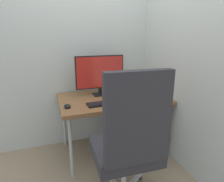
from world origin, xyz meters
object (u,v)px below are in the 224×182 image
Objects in this scene: monitor at (100,73)px; keyboard at (105,103)px; notebook at (150,95)px; coffee_mug at (141,85)px; pen_holder at (132,85)px; office_chair at (129,142)px; filing_cabinet at (139,127)px; mouse at (67,106)px.

keyboard is at bearing -97.07° from monitor.
notebook is (0.60, 0.11, 0.00)m from keyboard.
monitor is at bearing -171.58° from coffee_mug.
pen_holder is 0.34m from notebook.
office_chair is at bearing -90.97° from keyboard.
office_chair is 9.85× the size of coffee_mug.
notebook is (0.10, -0.05, 0.44)m from filing_cabinet.
office_chair reaches higher than filing_cabinet.
keyboard reaches higher than filing_cabinet.
pen_holder reaches higher than keyboard.
office_chair is 1.06m from monitor.
pen_holder is 1.58× the size of coffee_mug.
pen_holder is at bearing 40.65° from keyboard.
filing_cabinet is 0.58m from coffee_mug.
pen_holder reaches higher than mouse.
pen_holder reaches higher than coffee_mug.
keyboard is at bearing -163.46° from notebook.
notebook is at bearing -6.51° from mouse.
office_chair is 1.02m from filing_cabinet.
filing_cabinet is at bearing 57.77° from office_chair.
coffee_mug is (1.04, 0.42, 0.03)m from mouse.
keyboard is at bearing -139.35° from pen_holder.
mouse reaches higher than filing_cabinet.
filing_cabinet is 0.94× the size of monitor.
filing_cabinet is 0.46m from notebook.
pen_holder is at bearing 87.45° from filing_cabinet.
monitor is 6.72× the size of mouse.
monitor is (0.05, 1.00, 0.35)m from office_chair.
notebook is at bearing -22.60° from monitor.
monitor is at bearing 163.41° from notebook.
notebook is (0.62, 0.77, 0.09)m from office_chair.
mouse is at bearing -158.03° from coffee_mug.
mouse is (-0.38, 0.67, 0.10)m from office_chair.
notebook is 1.21× the size of coffee_mug.
monitor reaches higher than coffee_mug.
monitor is 1.50× the size of keyboard.
filing_cabinet is at bearing -117.35° from coffee_mug.
monitor reaches higher than pen_holder.
office_chair is at bearing -93.09° from monitor.
office_chair reaches higher than monitor.
monitor reaches higher than keyboard.
pen_holder reaches higher than notebook.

